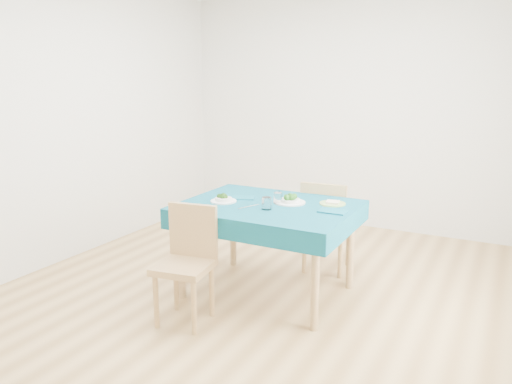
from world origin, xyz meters
The scene contains 16 objects.
room_shell centered at (0.00, 0.00, 1.35)m, with size 4.02×4.52×2.73m.
table centered at (0.11, 0.01, 0.38)m, with size 1.35×1.03×0.76m, color #074152.
chair_near centered at (-0.21, -0.72, 0.47)m, with size 0.38×0.41×0.94m, color #9A7748.
chair_far centered at (0.36, 0.73, 0.51)m, with size 0.41×0.45×1.02m, color #9A7748.
bowl_near centered at (-0.25, -0.09, 0.79)m, with size 0.21×0.21×0.06m, color white, non-canonical shape.
bowl_far centered at (0.24, 0.13, 0.80)m, with size 0.25×0.25×0.08m, color white, non-canonical shape.
fork_near centered at (-0.27, -0.06, 0.76)m, with size 0.03×0.20×0.00m, color silver.
knife_near centered at (0.00, -0.13, 0.76)m, with size 0.02×0.21×0.00m, color silver.
fork_far centered at (0.17, 0.15, 0.76)m, with size 0.02×0.17×0.00m, color silver.
knife_far centered at (0.54, 0.10, 0.76)m, with size 0.02×0.23×0.00m, color silver.
napkin_near centered at (-0.17, 0.09, 0.76)m, with size 0.19×0.13×0.01m, color #0A495B.
napkin_far centered at (0.64, 0.03, 0.76)m, with size 0.21×0.15×0.01m, color #0A495B.
tumbler_center centered at (0.16, 0.07, 0.80)m, with size 0.07×0.07×0.09m, color white.
tumbler_side centered at (0.16, -0.13, 0.81)m, with size 0.07×0.07×0.10m, color white.
side_plate centered at (0.56, 0.25, 0.76)m, with size 0.21×0.21×0.01m, color #90BD5C.
bread_slice centered at (0.56, 0.25, 0.78)m, with size 0.10×0.10×0.01m, color beige.
Camera 1 is at (1.82, -3.45, 1.76)m, focal length 35.00 mm.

